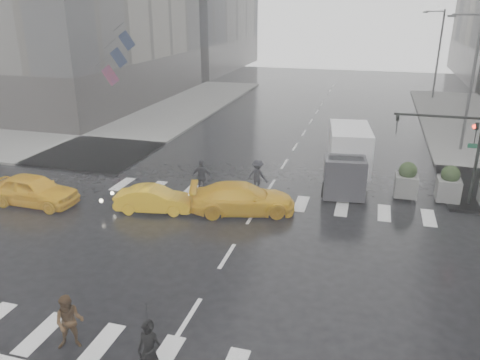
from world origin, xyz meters
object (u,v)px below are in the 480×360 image
(taxi_front, at_px, (33,190))
(taxi_mid, at_px, (154,199))
(pedestrian_brown, at_px, (70,322))
(traffic_signal_pole, at_px, (457,142))
(box_truck, at_px, (348,156))

(taxi_front, bearing_deg, taxi_mid, -80.72)
(pedestrian_brown, bearing_deg, taxi_mid, 78.39)
(traffic_signal_pole, height_order, box_truck, traffic_signal_pole)
(traffic_signal_pole, bearing_deg, pedestrian_brown, -129.47)
(taxi_front, relative_size, taxi_mid, 1.22)
(taxi_front, distance_m, taxi_mid, 6.16)
(taxi_front, distance_m, box_truck, 16.37)
(traffic_signal_pole, height_order, taxi_front, traffic_signal_pole)
(pedestrian_brown, distance_m, box_truck, 17.07)
(traffic_signal_pole, distance_m, taxi_mid, 14.72)
(taxi_front, xyz_separation_m, box_truck, (14.69, 7.17, 0.85))
(pedestrian_brown, height_order, box_truck, box_truck)
(pedestrian_brown, relative_size, taxi_front, 0.38)
(taxi_mid, xyz_separation_m, box_truck, (8.60, 6.27, 1.01))
(taxi_front, height_order, taxi_mid, taxi_front)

